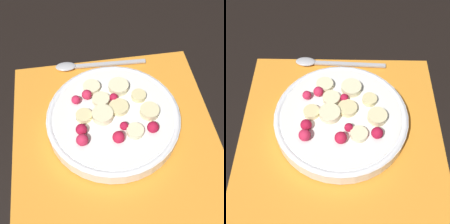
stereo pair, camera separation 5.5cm
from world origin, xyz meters
TOP-DOWN VIEW (x-y plane):
  - ground_plane at (0.00, 0.00)m, footprint 3.00×3.00m
  - placemat at (0.00, 0.00)m, footprint 0.42×0.37m
  - fruit_bowl at (0.04, 0.00)m, footprint 0.24×0.24m
  - spoon at (0.20, 0.04)m, footprint 0.03×0.19m

SIDE VIEW (x-z plane):
  - ground_plane at x=0.00m, z-range 0.00..0.00m
  - placemat at x=0.00m, z-range 0.00..0.01m
  - spoon at x=0.20m, z-range 0.01..0.01m
  - fruit_bowl at x=0.04m, z-range 0.00..0.05m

